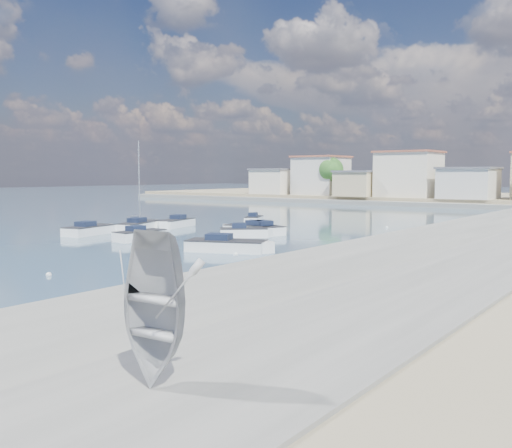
{
  "coord_description": "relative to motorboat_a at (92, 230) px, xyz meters",
  "views": [
    {
      "loc": [
        25.29,
        -23.01,
        5.54
      ],
      "look_at": [
        -3.11,
        14.79,
        1.4
      ],
      "focal_mm": 40.0,
      "sensor_mm": 36.0,
      "label": 1
    }
  ],
  "objects": [
    {
      "name": "motorboat_g",
      "position": [
        1.01,
        9.63,
        0.0
      ],
      "size": [
        3.08,
        5.73,
        1.48
      ],
      "color": "white",
      "rests_on": "ground"
    },
    {
      "name": "mooring_buoys",
      "position": [
        21.24,
        5.41,
        -0.33
      ],
      "size": [
        14.98,
        37.4,
        0.31
      ],
      "color": "white",
      "rests_on": "ground"
    },
    {
      "name": "motorboat_h",
      "position": [
        17.66,
        -1.32,
        -0.0
      ],
      "size": [
        6.35,
        4.26,
        1.48
      ],
      "color": "white",
      "rests_on": "ground"
    },
    {
      "name": "breakwater",
      "position": [
        25.08,
        3.05,
        -0.21
      ],
      "size": [
        2.0,
        31.02,
        0.35
      ],
      "color": "black",
      "rests_on": "ground"
    },
    {
      "name": "motorboat_f",
      "position": [
        4.86,
        18.39,
        -0.0
      ],
      "size": [
        2.93,
        4.05,
        1.48
      ],
      "color": "white",
      "rests_on": "ground"
    },
    {
      "name": "motorboat_c",
      "position": [
        11.61,
        9.97,
        0.0
      ],
      "size": [
        6.38,
        4.02,
        1.48
      ],
      "color": "white",
      "rests_on": "ground"
    },
    {
      "name": "motorboat_a",
      "position": [
        0.0,
        0.0,
        0.0
      ],
      "size": [
        3.14,
        5.98,
        1.48
      ],
      "color": "white",
      "rests_on": "ground"
    },
    {
      "name": "ground",
      "position": [
        18.17,
        30.37,
        -0.38
      ],
      "size": [
        400.0,
        400.0,
        0.0
      ],
      "primitive_type": "plane",
      "color": "#334F66",
      "rests_on": "ground"
    },
    {
      "name": "motorboat_d",
      "position": [
        11.0,
        9.27,
        -0.0
      ],
      "size": [
        5.44,
        2.74,
        1.48
      ],
      "color": "white",
      "rests_on": "ground"
    },
    {
      "name": "motorboat_e",
      "position": [
        7.14,
        -0.25,
        -0.0
      ],
      "size": [
        1.97,
        5.06,
        1.48
      ],
      "color": "white",
      "rests_on": "ground"
    },
    {
      "name": "sailboat",
      "position": [
        0.24,
        5.79,
        0.03
      ],
      "size": [
        4.09,
        6.66,
        9.0
      ],
      "color": "white",
      "rests_on": "ground"
    },
    {
      "name": "far_shore_quay",
      "position": [
        18.17,
        61.37,
        0.02
      ],
      "size": [
        160.0,
        2.5,
        0.8
      ],
      "primitive_type": "cube",
      "color": "slate",
      "rests_on": "ground"
    },
    {
      "name": "motorboat_b",
      "position": [
        12.9,
        6.63,
        -0.0
      ],
      "size": [
        4.19,
        3.99,
        1.48
      ],
      "color": "white",
      "rests_on": "ground"
    },
    {
      "name": "overturned_dinghy",
      "position": [
        36.17,
        -25.95,
        1.69
      ],
      "size": [
        2.93,
        1.55,
        0.53
      ],
      "primitive_type": "imported",
      "rotation": [
        3.14,
        0.0,
        0.08
      ],
      "color": "#A5A8AD",
      "rests_on": "seawall_walkway"
    }
  ]
}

